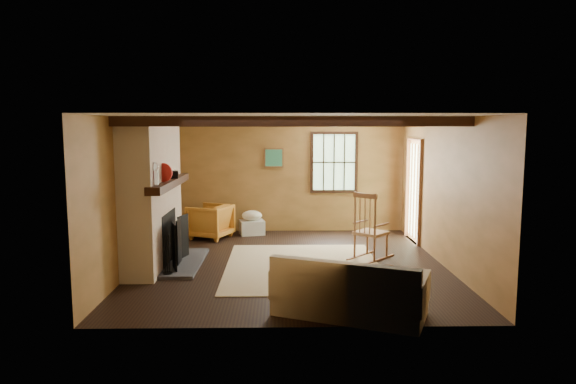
{
  "coord_description": "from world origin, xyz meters",
  "views": [
    {
      "loc": [
        -0.19,
        -8.31,
        2.24
      ],
      "look_at": [
        -0.04,
        0.4,
        1.15
      ],
      "focal_mm": 32.0,
      "sensor_mm": 36.0,
      "label": 1
    }
  ],
  "objects_px": {
    "fireplace": "(154,198)",
    "rocking_chair": "(370,231)",
    "laundry_basket": "(252,227)",
    "armchair": "(210,221)",
    "sofa": "(349,295)"
  },
  "relations": [
    {
      "from": "sofa",
      "to": "laundry_basket",
      "type": "height_order",
      "value": "sofa"
    },
    {
      "from": "sofa",
      "to": "laundry_basket",
      "type": "relative_size",
      "value": 3.93
    },
    {
      "from": "fireplace",
      "to": "sofa",
      "type": "height_order",
      "value": "fireplace"
    },
    {
      "from": "armchair",
      "to": "laundry_basket",
      "type": "bearing_deg",
      "value": 135.8
    },
    {
      "from": "laundry_basket",
      "to": "armchair",
      "type": "relative_size",
      "value": 0.65
    },
    {
      "from": "laundry_basket",
      "to": "armchair",
      "type": "height_order",
      "value": "armchair"
    },
    {
      "from": "sofa",
      "to": "fireplace",
      "type": "bearing_deg",
      "value": 162.98
    },
    {
      "from": "rocking_chair",
      "to": "laundry_basket",
      "type": "xyz_separation_m",
      "value": [
        -2.13,
        2.06,
        -0.34
      ]
    },
    {
      "from": "fireplace",
      "to": "laundry_basket",
      "type": "height_order",
      "value": "fireplace"
    },
    {
      "from": "fireplace",
      "to": "rocking_chair",
      "type": "relative_size",
      "value": 2.06
    },
    {
      "from": "fireplace",
      "to": "sofa",
      "type": "distance_m",
      "value": 3.84
    },
    {
      "from": "rocking_chair",
      "to": "sofa",
      "type": "xyz_separation_m",
      "value": [
        -0.72,
        -2.69,
        -0.23
      ]
    },
    {
      "from": "rocking_chair",
      "to": "armchair",
      "type": "distance_m",
      "value": 3.42
    },
    {
      "from": "sofa",
      "to": "laundry_basket",
      "type": "distance_m",
      "value": 4.96
    },
    {
      "from": "fireplace",
      "to": "rocking_chair",
      "type": "height_order",
      "value": "fireplace"
    }
  ]
}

